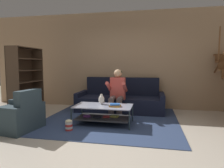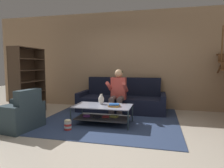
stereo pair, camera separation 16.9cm
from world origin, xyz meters
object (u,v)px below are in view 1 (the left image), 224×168
at_px(vase, 101,99).
at_px(book_stack, 115,105).
at_px(person_seated_center, 117,91).
at_px(couch, 121,100).
at_px(coffee_table, 103,112).
at_px(armchair, 16,116).
at_px(bookshelf, 24,86).
at_px(popcorn_tub, 69,125).

bearing_deg(vase, book_stack, -29.21).
xyz_separation_m(person_seated_center, book_stack, (0.10, -0.87, -0.20)).
bearing_deg(couch, coffee_table, -97.17).
relative_size(book_stack, armchair, 0.25).
distance_m(couch, bookshelf, 2.61).
relative_size(coffee_table, book_stack, 5.04).
bearing_deg(popcorn_tub, person_seated_center, 61.73).
relative_size(bookshelf, armchair, 1.72).
distance_m(coffee_table, popcorn_tub, 0.82).
xyz_separation_m(person_seated_center, popcorn_tub, (-0.74, -1.37, -0.53)).
relative_size(vase, book_stack, 0.92).
xyz_separation_m(coffee_table, armchair, (-1.65, -0.71, -0.01)).
bearing_deg(armchair, popcorn_tub, 7.54).
height_order(couch, armchair, couch).
xyz_separation_m(person_seated_center, coffee_table, (-0.17, -0.81, -0.37)).
xyz_separation_m(vase, book_stack, (0.34, -0.19, -0.08)).
xyz_separation_m(person_seated_center, vase, (-0.24, -0.68, -0.12)).
bearing_deg(popcorn_tub, armchair, -172.46).
bearing_deg(book_stack, vase, 150.79).
xyz_separation_m(couch, vase, (-0.24, -1.24, 0.23)).
bearing_deg(popcorn_tub, vase, 54.63).
bearing_deg(couch, person_seated_center, -90.00).
xyz_separation_m(couch, armchair, (-1.82, -2.08, -0.02)).
xyz_separation_m(person_seated_center, bookshelf, (-2.36, -0.44, 0.13)).
bearing_deg(vase, armchair, -151.98).
relative_size(couch, popcorn_tub, 10.85).
relative_size(couch, armchair, 2.37).
height_order(couch, person_seated_center, person_seated_center).
bearing_deg(book_stack, bookshelf, 170.13).
bearing_deg(person_seated_center, popcorn_tub, -118.27).
height_order(couch, bookshelf, bookshelf).
height_order(book_stack, popcorn_tub, book_stack).
bearing_deg(popcorn_tub, couch, 69.12).
height_order(person_seated_center, popcorn_tub, person_seated_center).
bearing_deg(popcorn_tub, book_stack, 30.96).
relative_size(coffee_table, bookshelf, 0.72).
bearing_deg(bookshelf, book_stack, -9.87).
height_order(couch, coffee_table, couch).
relative_size(person_seated_center, bookshelf, 0.68).
distance_m(bookshelf, popcorn_tub, 1.99).
distance_m(person_seated_center, coffee_table, 0.90).
xyz_separation_m(couch, popcorn_tub, (-0.74, -1.93, -0.18)).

